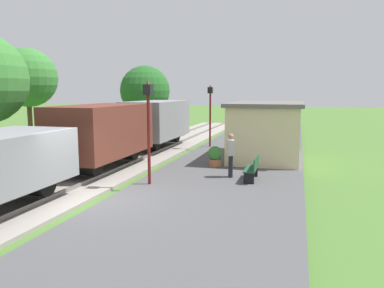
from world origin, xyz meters
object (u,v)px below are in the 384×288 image
(bench_near_hut, at_px, (253,168))
(tree_field_left, at_px, (145,91))
(freight_train, at_px, (108,135))
(tree_trackside_far, at_px, (28,78))
(potted_planter, at_px, (215,156))
(lamp_post_near, at_px, (148,113))
(person_waiting, at_px, (231,153))
(lamp_post_far, at_px, (210,104))
(station_hut, at_px, (267,130))

(bench_near_hut, bearing_deg, tree_field_left, 126.42)
(freight_train, distance_m, tree_trackside_far, 8.75)
(tree_field_left, bearing_deg, freight_train, -74.40)
(potted_planter, height_order, lamp_post_near, lamp_post_near)
(bench_near_hut, height_order, tree_trackside_far, tree_trackside_far)
(bench_near_hut, bearing_deg, lamp_post_near, -155.42)
(lamp_post_near, distance_m, tree_trackside_far, 12.66)
(person_waiting, distance_m, lamp_post_far, 8.24)
(bench_near_hut, bearing_deg, freight_train, 168.96)
(potted_planter, height_order, lamp_post_far, lamp_post_far)
(station_hut, xyz_separation_m, bench_near_hut, (-0.06, -5.04, -0.93))
(tree_trackside_far, relative_size, tree_field_left, 1.10)
(freight_train, relative_size, tree_trackside_far, 3.17)
(station_hut, relative_size, potted_planter, 6.33)
(potted_planter, relative_size, lamp_post_near, 0.25)
(bench_near_hut, xyz_separation_m, lamp_post_far, (-3.52, 7.93, 2.08))
(bench_near_hut, bearing_deg, station_hut, 89.30)
(tree_trackside_far, bearing_deg, potted_planter, -14.09)
(station_hut, xyz_separation_m, tree_field_left, (-10.31, 8.85, 1.96))
(tree_field_left, bearing_deg, tree_trackside_far, -113.79)
(lamp_post_far, distance_m, tree_trackside_far, 11.04)
(potted_planter, bearing_deg, freight_train, -170.60)
(station_hut, bearing_deg, person_waiting, -101.44)
(station_hut, height_order, bench_near_hut, station_hut)
(potted_planter, height_order, tree_field_left, tree_field_left)
(freight_train, bearing_deg, potted_planter, 9.40)
(lamp_post_far, bearing_deg, freight_train, -115.93)
(station_hut, distance_m, tree_trackside_far, 14.41)
(potted_planter, distance_m, tree_field_left, 14.71)
(person_waiting, bearing_deg, potted_planter, -79.70)
(bench_near_hut, relative_size, potted_planter, 1.64)
(freight_train, xyz_separation_m, lamp_post_near, (3.22, -2.92, 1.20))
(station_hut, bearing_deg, lamp_post_near, -118.29)
(station_hut, distance_m, lamp_post_far, 4.74)
(potted_planter, bearing_deg, lamp_post_far, 105.37)
(station_hut, height_order, potted_planter, station_hut)
(bench_near_hut, height_order, lamp_post_near, lamp_post_near)
(bench_near_hut, height_order, lamp_post_far, lamp_post_far)
(bench_near_hut, relative_size, person_waiting, 0.88)
(potted_planter, distance_m, lamp_post_far, 6.38)
(freight_train, distance_m, tree_field_left, 13.21)
(lamp_post_far, distance_m, tree_field_left, 9.02)
(potted_planter, bearing_deg, bench_near_hut, -47.71)
(freight_train, bearing_deg, lamp_post_far, 64.07)
(lamp_post_far, bearing_deg, tree_field_left, 138.48)
(lamp_post_far, relative_size, tree_trackside_far, 0.60)
(tree_field_left, bearing_deg, lamp_post_far, -41.52)
(lamp_post_near, bearing_deg, lamp_post_far, 90.00)
(person_waiting, height_order, lamp_post_near, lamp_post_near)
(potted_planter, distance_m, lamp_post_near, 4.55)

